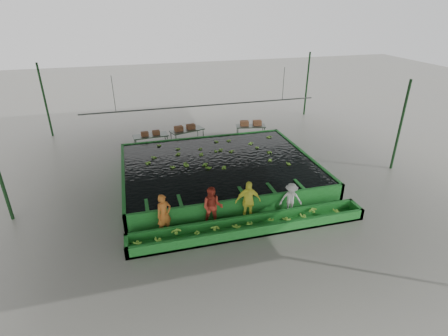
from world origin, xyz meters
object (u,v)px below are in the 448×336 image
object	(u,v)px
flotation_tank	(219,169)
packing_table_left	(151,142)
packing_table_right	(251,132)
box_stack_right	(251,125)
box_stack_left	(151,135)
worker_a	(164,215)
box_stack_mid	(185,130)
packing_table_mid	(187,137)
worker_d	(291,199)
sorting_trough	(250,226)
worker_b	(213,207)
worker_c	(248,201)

from	to	relation	value
flotation_tank	packing_table_left	world-z (taller)	packing_table_left
packing_table_right	box_stack_right	xyz separation A→B (m)	(0.03, 0.09, 0.45)
box_stack_left	worker_a	bearing A→B (deg)	-91.27
box_stack_mid	box_stack_right	distance (m)	4.53
flotation_tank	packing_table_right	world-z (taller)	packing_table_right
packing_table_left	packing_table_mid	world-z (taller)	packing_table_mid
worker_a	worker_d	bearing A→B (deg)	-24.98
flotation_tank	box_stack_right	distance (m)	6.35
sorting_trough	worker_a	xyz separation A→B (m)	(-3.38, 0.80, 0.64)
worker_d	box_stack_right	world-z (taller)	worker_d
worker_b	packing_table_right	distance (m)	10.66
worker_c	box_stack_left	world-z (taller)	worker_c
flotation_tank	packing_table_right	xyz separation A→B (m)	(3.56, 5.13, 0.00)
packing_table_left	box_stack_right	bearing A→B (deg)	3.14
packing_table_left	box_stack_mid	bearing A→B (deg)	9.67
worker_b	box_stack_right	size ratio (longest dim) A/B	1.26
worker_c	box_stack_mid	xyz separation A→B (m)	(-1.09, 9.52, 0.05)
worker_a	worker_d	xyz separation A→B (m)	(5.52, 0.00, -0.14)
box_stack_mid	packing_table_left	bearing A→B (deg)	-170.33
box_stack_right	flotation_tank	bearing A→B (deg)	-124.55
worker_a	packing_table_left	size ratio (longest dim) A/B	0.83
sorting_trough	box_stack_mid	size ratio (longest dim) A/B	7.31
flotation_tank	packing_table_mid	bearing A→B (deg)	98.85
worker_b	box_stack_left	bearing A→B (deg)	120.68
worker_c	worker_d	distance (m)	2.00
packing_table_right	box_stack_mid	bearing A→B (deg)	178.78
worker_d	sorting_trough	bearing A→B (deg)	-144.90
flotation_tank	sorting_trough	bearing A→B (deg)	-90.00
worker_b	box_stack_mid	distance (m)	9.54
box_stack_left	box_stack_mid	bearing A→B (deg)	9.42
flotation_tank	worker_c	world-z (taller)	worker_c
flotation_tank	box_stack_left	size ratio (longest dim) A/B	8.72
flotation_tank	box_stack_mid	bearing A→B (deg)	100.23
packing_table_left	box_stack_right	world-z (taller)	box_stack_right
flotation_tank	worker_b	world-z (taller)	worker_b
worker_a	box_stack_right	distance (m)	11.80
box_stack_right	sorting_trough	bearing A→B (deg)	-109.19
flotation_tank	worker_b	size ratio (longest dim) A/B	5.51
box_stack_mid	packing_table_mid	bearing A→B (deg)	-7.44
worker_b	worker_d	world-z (taller)	worker_b
packing_table_right	flotation_tank	bearing A→B (deg)	-124.78
packing_table_left	box_stack_left	bearing A→B (deg)	61.96
sorting_trough	packing_table_left	size ratio (longest dim) A/B	4.65
box_stack_left	box_stack_mid	size ratio (longest dim) A/B	0.84
sorting_trough	box_stack_left	distance (m)	10.47
worker_b	box_stack_right	distance (m)	10.74
worker_c	worker_d	world-z (taller)	worker_c
worker_b	worker_d	xyz separation A→B (m)	(3.53, 0.00, -0.15)
sorting_trough	box_stack_right	bearing A→B (deg)	70.81
sorting_trough	box_stack_mid	xyz separation A→B (m)	(-0.94, 10.32, 0.75)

